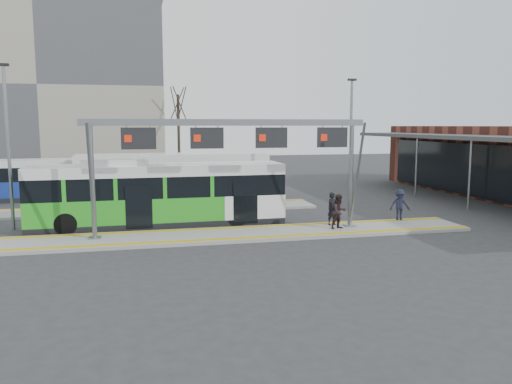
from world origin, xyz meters
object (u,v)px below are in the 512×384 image
passenger_b (339,212)px  passenger_c (400,205)px  hero_bus (159,195)px  passenger_a (332,209)px  gantry (232,142)px

passenger_b → passenger_c: size_ratio=1.02×
hero_bus → passenger_a: size_ratio=7.71×
gantry → hero_bus: gantry is taller
gantry → hero_bus: 5.20m
gantry → hero_bus: size_ratio=1.04×
passenger_c → passenger_b: bearing=-150.5°
passenger_a → passenger_c: (3.86, 0.36, -0.00)m
gantry → passenger_b: bearing=-5.0°
passenger_a → passenger_b: size_ratio=0.98×
gantry → passenger_b: size_ratio=7.81×
gantry → hero_bus: (-3.27, 2.99, -2.73)m
passenger_b → passenger_a: bearing=70.9°
hero_bus → passenger_a: 8.76m
gantry → passenger_b: gantry is taller
passenger_a → passenger_b: passenger_b is taller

